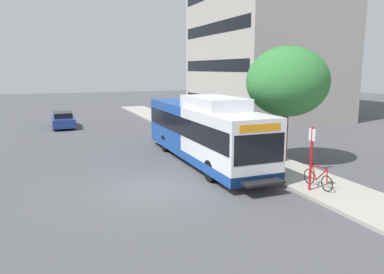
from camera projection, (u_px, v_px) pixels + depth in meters
The scene contains 8 objects.
ground_plane at pixel (115, 152), 23.04m from camera, with size 120.00×120.00×0.00m, color #4C4C51.
sidewalk_curb at pixel (232, 148), 23.75m from camera, with size 3.00×56.00×0.14m, color #A8A399.
transit_bus at pixel (203, 131), 20.29m from camera, with size 2.58×12.25×3.65m.
bus_stop_sign_pole at pixel (311, 154), 15.08m from camera, with size 0.10×0.36×2.60m.
bicycle_parked at pixel (318, 178), 15.58m from camera, with size 0.52×1.76×1.02m.
street_tree_near_stop at pixel (287, 82), 19.48m from camera, with size 4.29×4.29×6.06m.
parked_car_far_lane at pixel (63, 120), 32.41m from camera, with size 1.80×4.50×1.33m.
lattice_comm_tower at pixel (227, 29), 52.21m from camera, with size 1.10×1.10×31.16m.
Camera 1 is at (-3.92, -14.65, 5.05)m, focal length 35.01 mm.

